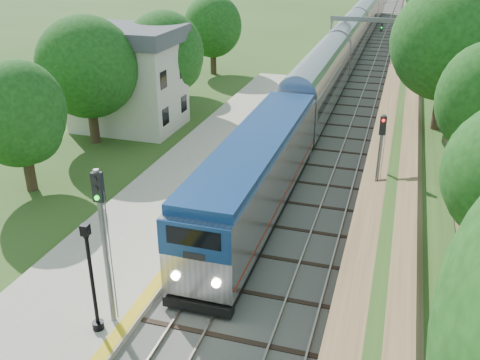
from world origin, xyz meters
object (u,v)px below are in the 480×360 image
(train, at_px, (347,46))
(signal_platform, at_px, (103,232))
(signal_gantry, at_px, (367,30))
(lamppost_far, at_px, (93,284))
(signal_farside, at_px, (379,158))
(station_building, at_px, (127,77))

(train, bearing_deg, signal_platform, -93.24)
(signal_gantry, height_order, signal_platform, signal_platform)
(train, bearing_deg, lamppost_far, -93.54)
(lamppost_far, relative_size, signal_farside, 0.77)
(signal_platform, bearing_deg, station_building, 116.15)
(lamppost_far, bearing_deg, signal_farside, 53.12)
(lamppost_far, distance_m, signal_farside, 15.74)
(signal_gantry, relative_size, train, 0.08)
(signal_platform, distance_m, signal_farside, 15.01)
(signal_gantry, xyz_separation_m, signal_farside, (3.73, -35.68, -1.05))
(signal_gantry, xyz_separation_m, signal_platform, (-5.37, -47.59, -0.46))
(signal_gantry, xyz_separation_m, train, (-2.47, 3.66, -2.52))
(train, relative_size, lamppost_far, 22.19)
(signal_gantry, distance_m, signal_farside, 35.89)
(train, xyz_separation_m, signal_platform, (-2.90, -51.25, 2.05))
(station_building, bearing_deg, signal_farside, -27.88)
(lamppost_far, height_order, signal_platform, signal_platform)
(train, xyz_separation_m, lamppost_far, (-3.21, -51.88, 0.12))
(signal_gantry, relative_size, signal_platform, 1.30)
(lamppost_far, bearing_deg, station_building, 114.90)
(train, distance_m, signal_farside, 39.85)
(station_building, relative_size, signal_gantry, 1.02)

